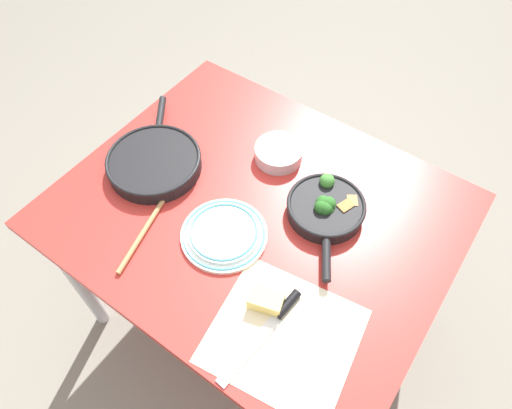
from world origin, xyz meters
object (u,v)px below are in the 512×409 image
(skillet_eggs, at_px, (154,162))
(prep_bowl_steel, at_px, (279,153))
(wooden_spoon, at_px, (159,207))
(dinner_plate_stack, at_px, (224,234))
(cheese_block, at_px, (266,301))
(skillet_broccoli, at_px, (326,208))
(grater_knife, at_px, (272,323))

(skillet_eggs, height_order, prep_bowl_steel, skillet_eggs)
(wooden_spoon, height_order, prep_bowl_steel, prep_bowl_steel)
(prep_bowl_steel, bearing_deg, dinner_plate_stack, -83.22)
(cheese_block, relative_size, dinner_plate_stack, 0.40)
(skillet_eggs, bearing_deg, wooden_spoon, -170.62)
(cheese_block, height_order, prep_bowl_steel, prep_bowl_steel)
(skillet_eggs, relative_size, prep_bowl_steel, 2.54)
(dinner_plate_stack, bearing_deg, skillet_broccoli, 50.42)
(skillet_broccoli, height_order, grater_knife, skillet_broccoli)
(skillet_broccoli, distance_m, wooden_spoon, 0.49)
(skillet_broccoli, relative_size, grater_knife, 1.09)
(wooden_spoon, xyz_separation_m, dinner_plate_stack, (0.21, 0.04, 0.01))
(skillet_eggs, relative_size, dinner_plate_stack, 1.57)
(skillet_eggs, distance_m, prep_bowl_steel, 0.39)
(dinner_plate_stack, bearing_deg, wooden_spoon, -170.20)
(skillet_eggs, bearing_deg, skillet_broccoli, -110.30)
(wooden_spoon, distance_m, dinner_plate_stack, 0.22)
(wooden_spoon, height_order, grater_knife, grater_knife)
(prep_bowl_steel, bearing_deg, skillet_broccoli, -23.56)
(skillet_broccoli, bearing_deg, dinner_plate_stack, -70.15)
(wooden_spoon, distance_m, cheese_block, 0.43)
(dinner_plate_stack, distance_m, prep_bowl_steel, 0.34)
(dinner_plate_stack, bearing_deg, prep_bowl_steel, 96.78)
(skillet_eggs, height_order, cheese_block, skillet_eggs)
(dinner_plate_stack, relative_size, prep_bowl_steel, 1.61)
(skillet_broccoli, height_order, skillet_eggs, skillet_broccoli)
(skillet_eggs, distance_m, cheese_block, 0.57)
(wooden_spoon, distance_m, prep_bowl_steel, 0.41)
(skillet_broccoli, distance_m, dinner_plate_stack, 0.30)
(prep_bowl_steel, bearing_deg, grater_knife, -57.89)
(skillet_broccoli, xyz_separation_m, skillet_eggs, (-0.52, -0.16, -0.00))
(skillet_eggs, distance_m, wooden_spoon, 0.17)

